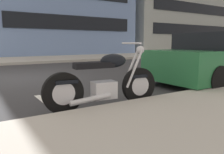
# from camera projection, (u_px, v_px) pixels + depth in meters

# --- Properties ---
(ground_plane) EXTENTS (260.00, 260.00, 0.00)m
(ground_plane) POSITION_uv_depth(u_px,v_px,m) (14.00, 78.00, 7.16)
(ground_plane) COLOR #333335
(sidewalk_far_curb) EXTENTS (120.00, 5.00, 0.14)m
(sidewalk_far_curb) POSITION_uv_depth(u_px,v_px,m) (149.00, 55.00, 19.36)
(sidewalk_far_curb) COLOR #ADA89E
(sidewalk_far_curb) RESTS_ON ground
(parking_stall_stripe) EXTENTS (0.12, 2.20, 0.01)m
(parking_stall_stripe) POSITION_uv_depth(u_px,v_px,m) (53.00, 108.00, 3.90)
(parking_stall_stripe) COLOR silver
(parking_stall_stripe) RESTS_ON ground
(parked_motorcycle) EXTENTS (2.10, 0.62, 1.13)m
(parked_motorcycle) POSITION_uv_depth(u_px,v_px,m) (105.00, 83.00, 3.88)
(parked_motorcycle) COLOR black
(parked_motorcycle) RESTS_ON ground
(parked_car_at_intersection) EXTENTS (4.40, 1.88, 1.38)m
(parked_car_at_intersection) POSITION_uv_depth(u_px,v_px,m) (220.00, 59.00, 6.44)
(parked_car_at_intersection) COLOR #236638
(parked_car_at_intersection) RESTS_ON ground
(townhouse_corner_block) EXTENTS (14.54, 8.72, 11.53)m
(townhouse_corner_block) POSITION_uv_depth(u_px,v_px,m) (166.00, 6.00, 28.55)
(townhouse_corner_block) COLOR #939993
(townhouse_corner_block) RESTS_ON ground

